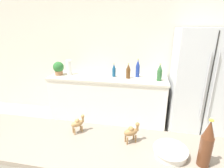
% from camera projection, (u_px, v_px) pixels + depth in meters
% --- Properties ---
extents(wall_back, '(8.00, 0.06, 2.55)m').
position_uv_depth(wall_back, '(124.00, 54.00, 3.32)').
color(wall_back, silver).
rests_on(wall_back, ground_plane).
extents(back_counter, '(2.14, 0.63, 0.89)m').
position_uv_depth(back_counter, '(108.00, 99.00, 3.33)').
color(back_counter, silver).
rests_on(back_counter, ground_plane).
extents(refrigerator, '(0.89, 0.77, 1.76)m').
position_uv_depth(refrigerator, '(201.00, 84.00, 2.82)').
color(refrigerator, silver).
rests_on(refrigerator, ground_plane).
extents(potted_plant, '(0.20, 0.20, 0.25)m').
position_uv_depth(potted_plant, '(59.00, 68.00, 3.27)').
color(potted_plant, '#9E6B47').
rests_on(potted_plant, back_counter).
extents(paper_towel_roll, '(0.10, 0.10, 0.27)m').
position_uv_depth(paper_towel_roll, '(69.00, 67.00, 3.29)').
color(paper_towel_roll, white).
rests_on(paper_towel_roll, back_counter).
extents(back_bottle_0, '(0.08, 0.08, 0.27)m').
position_uv_depth(back_bottle_0, '(128.00, 71.00, 3.06)').
color(back_bottle_0, brown).
rests_on(back_bottle_0, back_counter).
extents(back_bottle_1, '(0.08, 0.08, 0.29)m').
position_uv_depth(back_bottle_1, '(160.00, 73.00, 2.92)').
color(back_bottle_1, '#2D6033').
rests_on(back_bottle_1, back_counter).
extents(back_bottle_2, '(0.07, 0.07, 0.32)m').
position_uv_depth(back_bottle_2, '(138.00, 69.00, 3.13)').
color(back_bottle_2, navy).
rests_on(back_bottle_2, back_counter).
extents(back_bottle_3, '(0.07, 0.07, 0.24)m').
position_uv_depth(back_bottle_3, '(114.00, 70.00, 3.17)').
color(back_bottle_3, navy).
rests_on(back_bottle_3, back_counter).
extents(wine_bottle, '(0.08, 0.08, 0.34)m').
position_uv_depth(wine_bottle, '(207.00, 144.00, 1.10)').
color(wine_bottle, '#562D19').
rests_on(wine_bottle, bar_counter).
extents(fruit_bowl, '(0.24, 0.24, 0.06)m').
position_uv_depth(fruit_bowl, '(170.00, 151.00, 1.22)').
color(fruit_bowl, white).
rests_on(fruit_bowl, bar_counter).
extents(camel_figurine, '(0.13, 0.11, 0.16)m').
position_uv_depth(camel_figurine, '(131.00, 131.00, 1.34)').
color(camel_figurine, olive).
rests_on(camel_figurine, bar_counter).
extents(camel_figurine_second, '(0.11, 0.11, 0.15)m').
position_uv_depth(camel_figurine_second, '(78.00, 123.00, 1.47)').
color(camel_figurine_second, '#A87F4C').
rests_on(camel_figurine_second, bar_counter).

